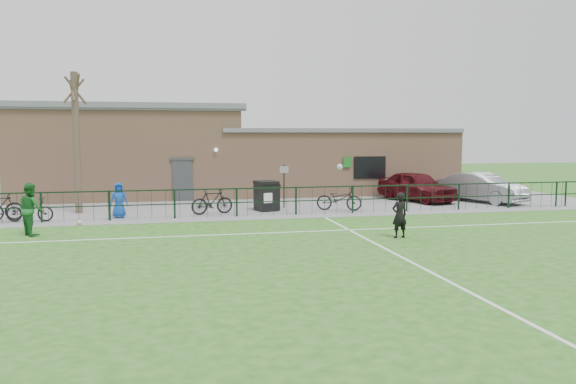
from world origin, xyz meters
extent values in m
plane|color=#285D1B|center=(0.00, 0.00, 0.00)|extent=(90.00, 90.00, 0.00)
cube|color=gray|center=(0.00, 13.50, 0.01)|extent=(34.00, 13.00, 0.02)
cube|color=white|center=(0.00, 7.80, 0.00)|extent=(28.00, 0.10, 0.01)
cube|color=white|center=(0.00, 4.00, 0.00)|extent=(28.00, 0.10, 0.01)
cube|color=white|center=(2.00, 0.00, 0.00)|extent=(0.10, 16.00, 0.01)
cube|color=black|center=(0.00, 8.00, 0.60)|extent=(28.00, 0.10, 1.20)
cylinder|color=#49372C|center=(-8.00, 10.50, 3.00)|extent=(0.30, 0.30, 6.00)
cube|color=black|center=(-0.01, 9.49, 0.64)|extent=(1.03, 1.11, 1.23)
cube|color=black|center=(0.17, 9.66, 0.57)|extent=(0.83, 0.92, 1.09)
cylinder|color=black|center=(0.97, 10.31, 1.02)|extent=(0.08, 0.08, 2.00)
imported|color=#470C12|center=(8.08, 11.46, 0.78)|extent=(3.15, 4.78, 1.51)
imported|color=#95979C|center=(11.09, 10.38, 0.75)|extent=(3.20, 4.70, 1.47)
imported|color=black|center=(-9.49, 8.33, 0.49)|extent=(1.84, 0.85, 0.93)
imported|color=black|center=(-2.44, 8.89, 0.56)|extent=(1.88, 0.91, 1.09)
imported|color=black|center=(3.17, 8.89, 0.54)|extent=(2.11, 1.40, 1.05)
imported|color=#1346B3|center=(-6.20, 8.69, 0.74)|extent=(0.76, 0.54, 1.44)
imported|color=black|center=(3.12, 2.19, 0.75)|extent=(0.59, 0.43, 1.50)
sphere|color=white|center=(2.20, 5.75, 2.15)|extent=(0.22, 0.22, 0.22)
imported|color=#1B6126|center=(-8.77, 5.32, 0.88)|extent=(1.03, 1.09, 1.77)
sphere|color=white|center=(-7.51, 7.10, 0.10)|extent=(0.20, 0.20, 0.20)
cube|color=tan|center=(0.00, 16.50, 1.75)|extent=(24.00, 5.00, 3.50)
cube|color=tan|center=(-6.24, 16.50, 4.10)|extent=(11.52, 5.00, 1.20)
cube|color=slate|center=(-6.24, 16.50, 4.82)|extent=(12.02, 5.40, 0.28)
cube|color=slate|center=(5.28, 16.50, 3.60)|extent=(13.44, 5.30, 0.22)
cube|color=#383A3D|center=(-3.50, 13.97, 1.05)|extent=(1.00, 0.08, 2.10)
cube|color=black|center=(6.50, 13.97, 1.60)|extent=(1.80, 0.08, 1.20)
cube|color=#19661E|center=(5.20, 13.92, 1.90)|extent=(0.45, 0.04, 0.55)
camera|label=1|loc=(-4.32, -14.76, 3.37)|focal=35.00mm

